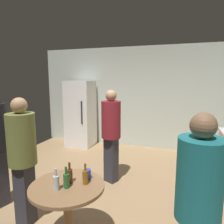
{
  "coord_description": "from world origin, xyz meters",
  "views": [
    {
      "loc": [
        1.22,
        -2.91,
        1.85
      ],
      "look_at": [
        0.05,
        0.6,
        1.26
      ],
      "focal_mm": 33.29,
      "sensor_mm": 36.0,
      "label": 1
    }
  ],
  "objects": [
    {
      "name": "beer_bottle_green",
      "position": [
        0.14,
        -1.16,
        0.82
      ],
      "size": [
        0.06,
        0.06,
        0.23
      ],
      "color": "#26662D",
      "rests_on": "foreground_table"
    },
    {
      "name": "plastic_cup_blue",
      "position": [
        0.26,
        -0.91,
        0.79
      ],
      "size": [
        0.08,
        0.08,
        0.11
      ],
      "primitive_type": "cylinder",
      "color": "blue",
      "rests_on": "foreground_table"
    },
    {
      "name": "wall_back",
      "position": [
        0.0,
        2.63,
        1.35
      ],
      "size": [
        5.32,
        0.06,
        2.7
      ],
      "primitive_type": "cube",
      "color": "beige",
      "rests_on": "ground_plane"
    },
    {
      "name": "person_in_maroon_shirt",
      "position": [
        0.08,
        0.47,
        0.98
      ],
      "size": [
        0.45,
        0.45,
        1.67
      ],
      "rotation": [
        0.0,
        0.0,
        -1.99
      ],
      "color": "#2D2D38",
      "rests_on": "ground_plane"
    },
    {
      "name": "beer_bottle_brown",
      "position": [
        0.12,
        -1.05,
        0.82
      ],
      "size": [
        0.06,
        0.06,
        0.23
      ],
      "color": "#593314",
      "rests_on": "foreground_table"
    },
    {
      "name": "person_in_olive_shirt",
      "position": [
        -0.6,
        -0.94,
        0.96
      ],
      "size": [
        0.36,
        0.36,
        1.64
      ],
      "rotation": [
        0.0,
        0.0,
        0.07
      ],
      "color": "#2D2D38",
      "rests_on": "ground_plane"
    },
    {
      "name": "beer_bottle_clear",
      "position": [
        0.07,
        -1.23,
        0.82
      ],
      "size": [
        0.06,
        0.06,
        0.23
      ],
      "color": "silver",
      "rests_on": "foreground_table"
    },
    {
      "name": "ground_plane",
      "position": [
        0.0,
        0.0,
        -0.05
      ],
      "size": [
        5.2,
        5.2,
        0.1
      ],
      "primitive_type": "cube",
      "color": "#9E7C56"
    },
    {
      "name": "beer_bottle_amber",
      "position": [
        0.29,
        -1.02,
        0.82
      ],
      "size": [
        0.06,
        0.06,
        0.23
      ],
      "color": "#8C5919",
      "rests_on": "foreground_table"
    },
    {
      "name": "refrigerator",
      "position": [
        -1.4,
        2.2,
        0.9
      ],
      "size": [
        0.7,
        0.68,
        1.8
      ],
      "color": "white",
      "rests_on": "ground_plane"
    },
    {
      "name": "person_in_teal_shirt",
      "position": [
        1.38,
        -1.34,
        0.94
      ],
      "size": [
        0.43,
        0.43,
        1.62
      ],
      "rotation": [
        0.0,
        0.0,
        2.82
      ],
      "color": "#2D2D38",
      "rests_on": "ground_plane"
    },
    {
      "name": "foreground_table",
      "position": [
        0.12,
        -1.1,
        0.63
      ],
      "size": [
        0.8,
        0.8,
        0.73
      ],
      "color": "olive",
      "rests_on": "ground_plane"
    }
  ]
}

